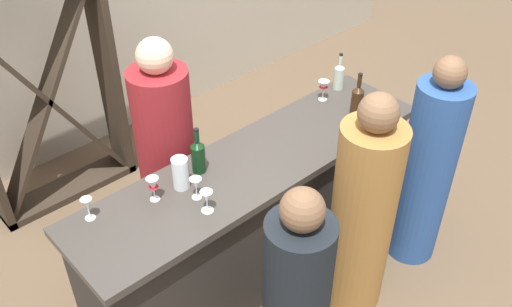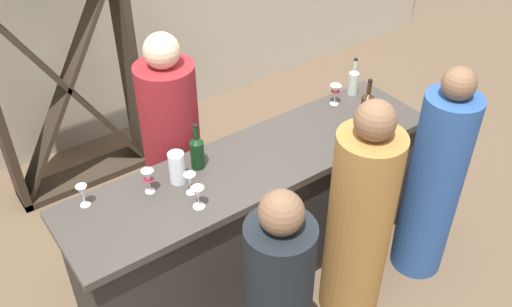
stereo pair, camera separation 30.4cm
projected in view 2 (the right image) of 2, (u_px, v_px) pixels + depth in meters
The scene contains 16 objects.
ground_plane at pixel (256, 267), 3.97m from camera, with size 12.00×12.00×0.00m, color brown.
bar_counter at pixel (256, 217), 3.68m from camera, with size 2.44×0.63×0.97m.
wine_rack at pixel (65, 86), 4.22m from camera, with size 1.11×0.28×1.80m.
wine_bottle_leftmost_dark_green at pixel (197, 151), 3.27m from camera, with size 0.08×0.08×0.30m.
wine_bottle_second_left_amber_brown at pixel (367, 107), 3.64m from camera, with size 0.08×0.08×0.32m.
wine_bottle_center_clear_pale at pixel (353, 81), 3.95m from camera, with size 0.07×0.07×0.28m.
wine_glass_near_left at pixel (198, 193), 3.00m from camera, with size 0.07×0.07×0.14m.
wine_glass_near_center at pixel (190, 180), 3.09m from camera, with size 0.07×0.07×0.13m.
wine_glass_near_right at pixel (148, 178), 3.10m from camera, with size 0.07×0.07×0.15m.
wine_glass_far_left at pixel (335, 91), 3.84m from camera, with size 0.08×0.08×0.15m.
wine_glass_far_center at pixel (82, 192), 3.01m from camera, with size 0.06×0.06×0.14m.
water_pitcher at pixel (177, 168), 3.17m from camera, with size 0.09×0.09×0.20m.
person_left_guest at pixel (434, 184), 3.59m from camera, with size 0.43×0.43×1.56m.
person_center_guest at pixel (278, 307), 2.90m from camera, with size 0.39×0.39×1.43m.
person_right_guest at pixel (359, 224), 3.31m from camera, with size 0.40×0.40×1.57m.
person_server_behind at pixel (173, 155), 3.76m from camera, with size 0.39×0.39×1.65m.
Camera 2 is at (-1.56, -2.18, 3.05)m, focal length 39.21 mm.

